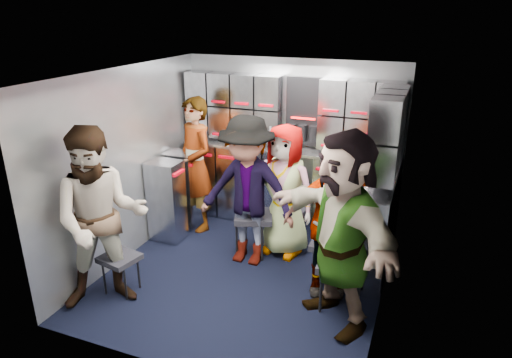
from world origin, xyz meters
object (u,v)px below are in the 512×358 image
(jump_seat_near_left, at_px, (120,260))
(jump_seat_mid_right, at_px, (331,246))
(attendant_arc_e, at_px, (341,231))
(jump_seat_mid_left, at_px, (254,218))
(attendant_standing, at_px, (196,165))
(attendant_arc_c, at_px, (284,191))
(jump_seat_center, at_px, (288,212))
(jump_seat_near_right, at_px, (342,267))
(attendant_arc_b, at_px, (247,192))
(attendant_arc_a, at_px, (101,220))
(attendant_arc_d, at_px, (329,224))

(jump_seat_near_left, height_order, jump_seat_mid_right, jump_seat_mid_right)
(attendant_arc_e, bearing_deg, jump_seat_mid_right, 150.78)
(jump_seat_mid_left, bearing_deg, attendant_standing, 158.19)
(attendant_standing, bearing_deg, attendant_arc_c, 22.74)
(jump_seat_mid_left, xyz_separation_m, attendant_arc_e, (1.14, -0.85, 0.46))
(jump_seat_center, distance_m, attendant_arc_c, 0.39)
(attendant_standing, xyz_separation_m, attendant_arc_c, (1.22, -0.20, -0.09))
(jump_seat_mid_left, bearing_deg, attendant_arc_c, 28.44)
(jump_seat_mid_left, height_order, attendant_standing, attendant_standing)
(jump_seat_near_right, bearing_deg, jump_seat_mid_left, 149.69)
(attendant_arc_c, bearing_deg, jump_seat_mid_right, -23.02)
(jump_seat_mid_left, relative_size, attendant_arc_b, 0.32)
(jump_seat_near_left, xyz_separation_m, attendant_arc_b, (0.93, 1.01, 0.47))
(attendant_arc_a, xyz_separation_m, attendant_arc_d, (1.88, 0.94, -0.13))
(attendant_arc_d, bearing_deg, jump_seat_mid_left, 141.84)
(attendant_arc_c, bearing_deg, attendant_arc_b, -121.33)
(jump_seat_near_left, bearing_deg, jump_seat_center, 51.08)
(jump_seat_near_right, xyz_separation_m, attendant_arc_d, (-0.19, 0.23, 0.30))
(jump_seat_center, height_order, jump_seat_near_right, jump_seat_near_right)
(jump_seat_mid_left, bearing_deg, attendant_arc_e, -36.60)
(attendant_arc_d, height_order, attendant_arc_e, attendant_arc_e)
(jump_seat_near_left, relative_size, jump_seat_mid_left, 0.76)
(jump_seat_near_right, xyz_separation_m, attendant_arc_b, (-1.14, 0.49, 0.39))
(attendant_arc_b, distance_m, attendant_arc_c, 0.47)
(attendant_arc_c, xyz_separation_m, attendant_arc_d, (0.64, -0.60, -0.02))
(attendant_standing, height_order, attendant_arc_a, attendant_arc_a)
(jump_seat_near_left, height_order, attendant_arc_b, attendant_arc_b)
(jump_seat_mid_left, distance_m, attendant_arc_c, 0.47)
(attendant_standing, xyz_separation_m, attendant_arc_a, (-0.02, -1.74, 0.03))
(jump_seat_mid_left, xyz_separation_m, attendant_arc_d, (0.95, -0.43, 0.30))
(jump_seat_near_left, relative_size, attendant_arc_a, 0.23)
(jump_seat_near_left, distance_m, attendant_arc_d, 2.06)
(attendant_standing, bearing_deg, attendant_arc_d, 8.89)
(attendant_arc_b, bearing_deg, jump_seat_mid_left, 91.03)
(attendant_arc_d, bearing_deg, attendant_arc_a, -167.07)
(jump_seat_near_right, bearing_deg, jump_seat_near_left, -165.82)
(jump_seat_mid_left, bearing_deg, jump_seat_near_right, -30.31)
(jump_seat_near_left, xyz_separation_m, attendant_standing, (0.02, 1.56, 0.49))
(jump_seat_mid_right, xyz_separation_m, jump_seat_near_right, (0.19, -0.41, 0.03))
(jump_seat_near_left, relative_size, attendant_arc_b, 0.24)
(attendant_arc_b, distance_m, attendant_arc_e, 1.32)
(jump_seat_mid_left, relative_size, jump_seat_near_right, 1.06)
(jump_seat_near_left, xyz_separation_m, jump_seat_mid_right, (1.88, 0.94, 0.05))
(attendant_standing, bearing_deg, jump_seat_mid_right, 13.72)
(jump_seat_mid_right, relative_size, attendant_arc_b, 0.28)
(jump_seat_center, xyz_separation_m, attendant_standing, (-1.22, 0.02, 0.43))
(attendant_arc_a, relative_size, attendant_arc_d, 1.18)
(jump_seat_center, distance_m, jump_seat_near_right, 1.31)
(jump_seat_near_left, relative_size, attendant_arc_e, 0.22)
(jump_seat_near_left, bearing_deg, attendant_arc_c, 47.55)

